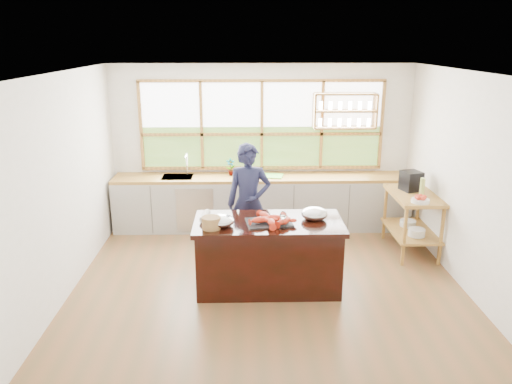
{
  "coord_description": "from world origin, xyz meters",
  "views": [
    {
      "loc": [
        -0.29,
        -6.01,
        3.06
      ],
      "look_at": [
        -0.15,
        0.15,
        1.18
      ],
      "focal_mm": 35.0,
      "sensor_mm": 36.0,
      "label": 1
    }
  ],
  "objects_px": {
    "wicker_basket": "(211,223)",
    "cook": "(249,203)",
    "espresso_machine": "(411,181)",
    "island": "(268,254)"
  },
  "relations": [
    {
      "from": "wicker_basket",
      "to": "cook",
      "type": "bearing_deg",
      "value": 67.49
    },
    {
      "from": "cook",
      "to": "espresso_machine",
      "type": "relative_size",
      "value": 5.81
    },
    {
      "from": "island",
      "to": "wicker_basket",
      "type": "height_order",
      "value": "wicker_basket"
    },
    {
      "from": "cook",
      "to": "espresso_machine",
      "type": "bearing_deg",
      "value": 8.88
    },
    {
      "from": "cook",
      "to": "wicker_basket",
      "type": "bearing_deg",
      "value": -113.1
    },
    {
      "from": "espresso_machine",
      "to": "wicker_basket",
      "type": "bearing_deg",
      "value": -169.21
    },
    {
      "from": "island",
      "to": "cook",
      "type": "distance_m",
      "value": 0.99
    },
    {
      "from": "cook",
      "to": "island",
      "type": "bearing_deg",
      "value": -75.54
    },
    {
      "from": "espresso_machine",
      "to": "wicker_basket",
      "type": "height_order",
      "value": "espresso_machine"
    },
    {
      "from": "island",
      "to": "wicker_basket",
      "type": "bearing_deg",
      "value": -161.65
    }
  ]
}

